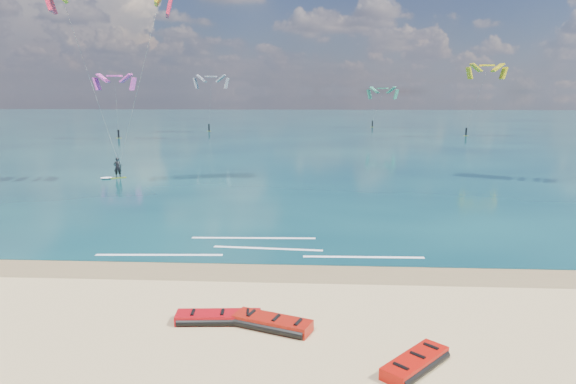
% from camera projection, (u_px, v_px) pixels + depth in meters
% --- Properties ---
extents(ground, '(320.00, 320.00, 0.00)m').
position_uv_depth(ground, '(269.00, 160.00, 58.58)').
color(ground, tan).
rests_on(ground, ground).
extents(wet_sand_strip, '(320.00, 2.40, 0.01)m').
position_uv_depth(wet_sand_strip, '(191.00, 271.00, 22.33)').
color(wet_sand_strip, brown).
rests_on(wet_sand_strip, ground).
extents(sea, '(320.00, 200.00, 0.04)m').
position_uv_depth(sea, '(294.00, 124.00, 121.28)').
color(sea, '#092633').
rests_on(sea, ground).
extents(packed_kite_left, '(3.12, 1.31, 0.40)m').
position_uv_depth(packed_kite_left, '(218.00, 322.00, 17.40)').
color(packed_kite_left, '#AF0910').
rests_on(packed_kite_left, ground).
extents(packed_kite_mid, '(3.08, 2.11, 0.43)m').
position_uv_depth(packed_kite_mid, '(272.00, 328.00, 16.94)').
color(packed_kite_mid, '#A2160B').
rests_on(packed_kite_mid, ground).
extents(packed_kite_right, '(2.60, 2.71, 0.41)m').
position_uv_depth(packed_kite_right, '(415.00, 368.00, 14.47)').
color(packed_kite_right, '#B91007').
rests_on(packed_kite_right, ground).
extents(kitesurfer_main, '(10.50, 8.20, 17.79)m').
position_uv_depth(kitesurfer_main, '(113.00, 72.00, 41.38)').
color(kitesurfer_main, '#9AC817').
rests_on(kitesurfer_main, sea).
extents(shoreline_foam, '(15.56, 3.62, 0.01)m').
position_uv_depth(shoreline_foam, '(259.00, 249.00, 25.32)').
color(shoreline_foam, white).
rests_on(shoreline_foam, ground).
extents(distant_kites, '(65.29, 32.52, 11.86)m').
position_uv_depth(distant_kites, '(306.00, 106.00, 91.15)').
color(distant_kites, '#929299').
rests_on(distant_kites, ground).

